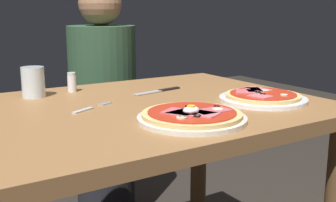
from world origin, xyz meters
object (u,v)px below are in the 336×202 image
water_glass_near (33,84)px  diner_person (104,113)px  salt_shaker (72,82)px  pizza_foreground (192,116)px  dining_table (149,147)px  knife (161,90)px  fork (90,108)px  pizza_across_left (263,97)px

water_glass_near → diner_person: (0.45, 0.49, -0.26)m
salt_shaker → diner_person: 0.62m
pizza_foreground → water_glass_near: bearing=116.6°
dining_table → salt_shaker: size_ratio=15.34×
knife → salt_shaker: bearing=148.9°
knife → diner_person: 0.66m
dining_table → fork: 0.23m
knife → diner_person: (0.05, 0.62, -0.22)m
pizza_foreground → water_glass_near: size_ratio=2.84×
water_glass_near → knife: (0.40, -0.14, -0.04)m
water_glass_near → fork: 0.27m
knife → water_glass_near: bearing=161.2°
pizza_across_left → fork: 0.53m
pizza_across_left → fork: size_ratio=1.83×
fork → salt_shaker: (0.05, 0.28, 0.03)m
dining_table → salt_shaker: (-0.13, 0.30, 0.17)m
dining_table → water_glass_near: water_glass_near is taller
dining_table → pizza_foreground: pizza_foreground is taller
dining_table → pizza_across_left: pizza_across_left is taller
knife → diner_person: size_ratio=0.17×
knife → fork: bearing=-159.0°
water_glass_near → pizza_across_left: bearing=-37.0°
pizza_foreground → water_glass_near: water_glass_near is taller
dining_table → water_glass_near: size_ratio=10.44×
pizza_foreground → salt_shaker: salt_shaker is taller
fork → knife: knife is taller
pizza_across_left → fork: pizza_across_left is taller
salt_shaker → diner_person: size_ratio=0.06×
knife → diner_person: bearing=85.0°
dining_table → salt_shaker: bearing=113.3°
water_glass_near → fork: size_ratio=0.67×
pizza_across_left → diner_person: diner_person is taller
pizza_across_left → knife: size_ratio=1.38×
fork → diner_person: bearing=63.9°
pizza_foreground → knife: pizza_foreground is taller
pizza_foreground → fork: (-0.17, 0.26, -0.01)m
dining_table → pizza_foreground: bearing=-91.8°
salt_shaker → knife: bearing=-31.1°
knife → diner_person: diner_person is taller
pizza_foreground → salt_shaker: size_ratio=4.17×
dining_table → fork: size_ratio=6.99×
dining_table → fork: fork is taller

